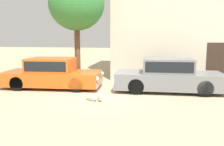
% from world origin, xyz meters
% --- Properties ---
extents(ground_plane, '(80.00, 80.00, 0.00)m').
position_xyz_m(ground_plane, '(0.00, 0.00, 0.00)').
color(ground_plane, tan).
extents(parked_sedan_nearest, '(4.73, 2.11, 1.40)m').
position_xyz_m(parked_sedan_nearest, '(-2.18, 1.02, 0.69)').
color(parked_sedan_nearest, '#D15619').
rests_on(parked_sedan_nearest, ground_plane).
extents(parked_sedan_second, '(4.80, 1.93, 1.47)m').
position_xyz_m(parked_sedan_second, '(3.18, 1.16, 0.72)').
color(parked_sedan_second, slate).
rests_on(parked_sedan_second, ground_plane).
extents(stray_dog_spotted, '(0.96, 0.46, 0.37)m').
position_xyz_m(stray_dog_spotted, '(0.38, -1.01, 0.15)').
color(stray_dog_spotted, beige).
rests_on(stray_dog_spotted, ground_plane).
extents(acacia_tree_left, '(2.81, 2.53, 5.37)m').
position_xyz_m(acacia_tree_left, '(-1.33, 2.34, 4.00)').
color(acacia_tree_left, brown).
rests_on(acacia_tree_left, ground_plane).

